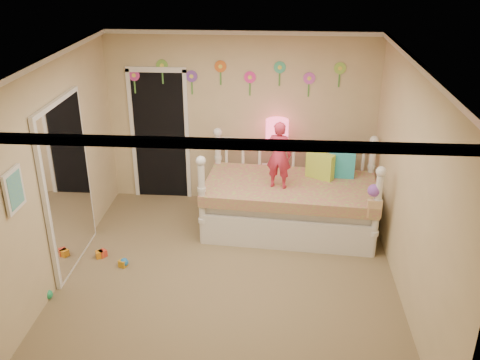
# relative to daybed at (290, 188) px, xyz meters

# --- Properties ---
(floor) EXTENTS (4.00, 4.50, 0.01)m
(floor) POSITION_rel_daybed_xyz_m (-0.74, -1.30, -0.64)
(floor) COLOR #7F684C
(floor) RESTS_ON ground
(ceiling) EXTENTS (4.00, 4.50, 0.01)m
(ceiling) POSITION_rel_daybed_xyz_m (-0.74, -1.30, 1.96)
(ceiling) COLOR white
(ceiling) RESTS_ON floor
(back_wall) EXTENTS (4.00, 0.01, 2.60)m
(back_wall) POSITION_rel_daybed_xyz_m (-0.74, 0.95, 0.66)
(back_wall) COLOR tan
(back_wall) RESTS_ON floor
(left_wall) EXTENTS (0.01, 4.50, 2.60)m
(left_wall) POSITION_rel_daybed_xyz_m (-2.74, -1.30, 0.66)
(left_wall) COLOR tan
(left_wall) RESTS_ON floor
(right_wall) EXTENTS (0.01, 4.50, 2.60)m
(right_wall) POSITION_rel_daybed_xyz_m (1.26, -1.30, 0.66)
(right_wall) COLOR tan
(right_wall) RESTS_ON floor
(crown_molding) EXTENTS (4.00, 4.50, 0.06)m
(crown_molding) POSITION_rel_daybed_xyz_m (-0.74, -1.30, 1.93)
(crown_molding) COLOR white
(crown_molding) RESTS_ON ceiling
(daybed) EXTENTS (2.46, 1.46, 1.28)m
(daybed) POSITION_rel_daybed_xyz_m (0.00, 0.00, 0.00)
(daybed) COLOR white
(daybed) RESTS_ON floor
(pillow_turquoise) EXTENTS (0.36, 0.15, 0.36)m
(pillow_turquoise) POSITION_rel_daybed_xyz_m (0.71, 0.26, 0.25)
(pillow_turquoise) COLOR #2AC9D4
(pillow_turquoise) RESTS_ON daybed
(pillow_lime) EXTENTS (0.40, 0.31, 0.36)m
(pillow_lime) POSITION_rel_daybed_xyz_m (0.41, 0.20, 0.25)
(pillow_lime) COLOR #C3E947
(pillow_lime) RESTS_ON daybed
(child) EXTENTS (0.37, 0.29, 0.92)m
(child) POSITION_rel_daybed_xyz_m (-0.17, -0.14, 0.53)
(child) COLOR #D32F4E
(child) RESTS_ON daybed
(nightstand) EXTENTS (0.43, 0.35, 0.65)m
(nightstand) POSITION_rel_daybed_xyz_m (-0.20, 0.72, -0.32)
(nightstand) COLOR white
(nightstand) RESTS_ON floor
(table_lamp) EXTENTS (0.33, 0.33, 0.73)m
(table_lamp) POSITION_rel_daybed_xyz_m (-0.20, 0.72, 0.49)
(table_lamp) COLOR #D81C53
(table_lamp) RESTS_ON nightstand
(closet_doorway) EXTENTS (0.90, 0.04, 2.07)m
(closet_doorway) POSITION_rel_daybed_xyz_m (-1.99, 0.93, 0.39)
(closet_doorway) COLOR black
(closet_doorway) RESTS_ON back_wall
(flower_decals) EXTENTS (3.40, 0.02, 0.50)m
(flower_decals) POSITION_rel_daybed_xyz_m (-0.83, 0.94, 1.30)
(flower_decals) COLOR #B2668C
(flower_decals) RESTS_ON back_wall
(mirror_closet) EXTENTS (0.07, 1.30, 2.10)m
(mirror_closet) POSITION_rel_daybed_xyz_m (-2.70, -1.00, 0.41)
(mirror_closet) COLOR white
(mirror_closet) RESTS_ON left_wall
(wall_picture) EXTENTS (0.05, 0.34, 0.42)m
(wall_picture) POSITION_rel_daybed_xyz_m (-2.71, -2.20, 0.91)
(wall_picture) COLOR white
(wall_picture) RESTS_ON left_wall
(hanging_bag) EXTENTS (0.20, 0.16, 0.36)m
(hanging_bag) POSITION_rel_daybed_xyz_m (1.01, -0.65, 0.14)
(hanging_bag) COLOR beige
(hanging_bag) RESTS_ON daybed
(toy_scatter) EXTENTS (0.88, 1.35, 0.11)m
(toy_scatter) POSITION_rel_daybed_xyz_m (-2.46, -1.38, -0.59)
(toy_scatter) COLOR #996666
(toy_scatter) RESTS_ON floor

